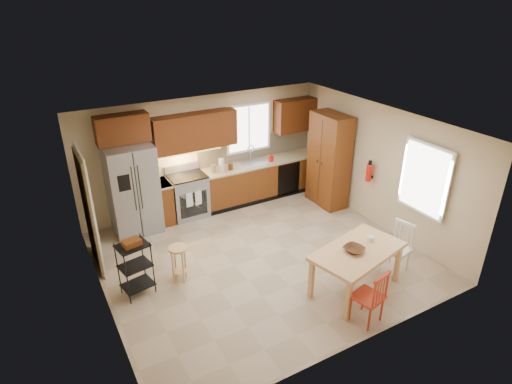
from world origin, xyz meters
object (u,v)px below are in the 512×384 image
object	(u,v)px
range_stove	(188,196)
chair_red	(368,296)
soap_bottle	(271,157)
dining_table	(356,270)
pantry	(329,160)
refrigerator	(133,190)
fire_extinguisher	(369,173)
table_bowl	(353,252)
table_jar	(370,240)
chair_white	(396,249)
bar_stool	(179,264)
utility_cart	(135,268)

from	to	relation	value
range_stove	chair_red	bearing A→B (deg)	-76.02
soap_bottle	dining_table	world-z (taller)	soap_bottle
chair_red	pantry	bearing A→B (deg)	47.39
refrigerator	pantry	world-z (taller)	pantry
fire_extinguisher	table_bowl	world-z (taller)	fire_extinguisher
soap_bottle	table_jar	bearing A→B (deg)	-94.12
fire_extinguisher	chair_white	bearing A→B (deg)	-115.78
bar_stool	range_stove	bearing A→B (deg)	65.63
range_stove	chair_red	size ratio (longest dim) A/B	1.02
refrigerator	range_stove	world-z (taller)	refrigerator
fire_extinguisher	table_bowl	bearing A→B (deg)	-137.42
refrigerator	chair_red	size ratio (longest dim) A/B	2.01
chair_white	utility_cart	size ratio (longest dim) A/B	0.94
chair_red	chair_white	xyz separation A→B (m)	(1.30, 0.70, 0.00)
chair_white	bar_stool	bearing A→B (deg)	51.18
chair_white	table_bowl	distance (m)	1.09
range_stove	soap_bottle	size ratio (longest dim) A/B	4.82
chair_red	table_jar	bearing A→B (deg)	33.95
refrigerator	utility_cart	xyz separation A→B (m)	(-0.55, -2.01, -0.43)
table_jar	fire_extinguisher	bearing A→B (deg)	48.58
soap_bottle	bar_stool	size ratio (longest dim) A/B	0.29
refrigerator	pantry	size ratio (longest dim) A/B	0.87
soap_bottle	pantry	xyz separation A→B (m)	(0.95, -0.90, 0.05)
refrigerator	bar_stool	distance (m)	2.10
bar_stool	fire_extinguisher	bearing A→B (deg)	1.48
range_stove	refrigerator	bearing A→B (deg)	-177.01
soap_bottle	chair_white	xyz separation A→B (m)	(0.36, -3.59, -0.54)
table_bowl	bar_stool	xyz separation A→B (m)	(-2.32, 1.65, -0.43)
soap_bottle	chair_white	bearing A→B (deg)	-84.30
bar_stool	chair_red	bearing A→B (deg)	-47.08
pantry	chair_red	xyz separation A→B (m)	(-1.89, -3.39, -0.60)
table_bowl	dining_table	bearing A→B (deg)	0.00
dining_table	chair_red	size ratio (longest dim) A/B	1.70
dining_table	pantry	bearing A→B (deg)	47.19
refrigerator	bar_stool	size ratio (longest dim) A/B	2.80
table_bowl	bar_stool	bearing A→B (deg)	144.64
pantry	table_jar	world-z (taller)	pantry
utility_cart	chair_red	bearing A→B (deg)	-50.48
pantry	fire_extinguisher	xyz separation A→B (m)	(0.20, -1.05, 0.05)
soap_bottle	fire_extinguisher	xyz separation A→B (m)	(1.15, -1.95, 0.10)
utility_cart	refrigerator	bearing A→B (deg)	63.83
chair_red	fire_extinguisher	bearing A→B (deg)	34.76
chair_red	utility_cart	bearing A→B (deg)	127.04
chair_red	chair_white	bearing A→B (deg)	14.87
pantry	table_jar	xyz separation A→B (m)	(-1.21, -2.64, -0.26)
chair_red	bar_stool	size ratio (longest dim) A/B	1.39
soap_bottle	bar_stool	world-z (taller)	soap_bottle
refrigerator	range_stove	xyz separation A→B (m)	(1.15, 0.06, -0.45)
refrigerator	utility_cart	bearing A→B (deg)	-105.21
bar_stool	utility_cart	distance (m)	0.73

